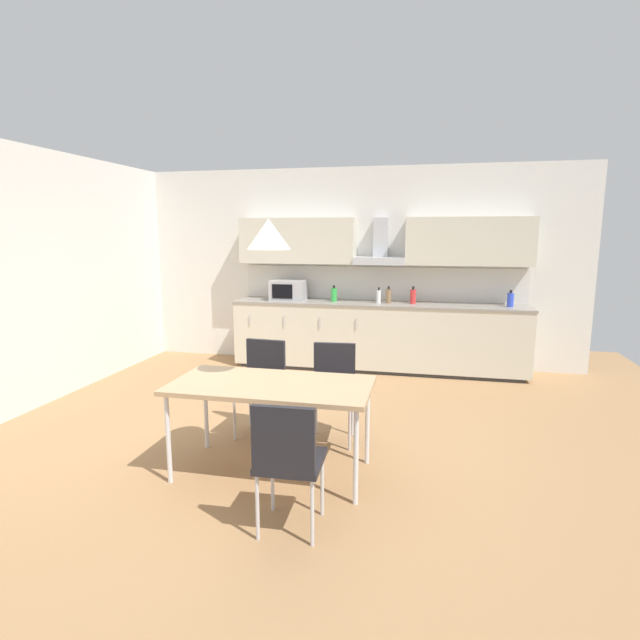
{
  "coord_description": "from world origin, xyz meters",
  "views": [
    {
      "loc": [
        1.27,
        -4.09,
        1.86
      ],
      "look_at": [
        0.22,
        0.7,
        1.0
      ],
      "focal_mm": 28.0,
      "sensor_mm": 36.0,
      "label": 1
    }
  ],
  "objects_px": {
    "microwave": "(288,290)",
    "bottle_brown": "(388,296)",
    "dining_table": "(271,389)",
    "pendant_lamp": "(269,234)",
    "chair_far_right": "(333,382)",
    "chair_near_right": "(287,454)",
    "bottle_blue": "(510,300)",
    "bottle_red": "(413,296)",
    "bottle_green": "(334,295)",
    "bottle_white": "(379,296)",
    "chair_far_left": "(262,377)"
  },
  "relations": [
    {
      "from": "chair_near_right",
      "to": "chair_far_right",
      "type": "relative_size",
      "value": 1.0
    },
    {
      "from": "chair_far_left",
      "to": "pendant_lamp",
      "type": "height_order",
      "value": "pendant_lamp"
    },
    {
      "from": "bottle_blue",
      "to": "bottle_white",
      "type": "bearing_deg",
      "value": -179.23
    },
    {
      "from": "microwave",
      "to": "dining_table",
      "type": "distance_m",
      "value": 3.32
    },
    {
      "from": "bottle_green",
      "to": "dining_table",
      "type": "height_order",
      "value": "bottle_green"
    },
    {
      "from": "bottle_brown",
      "to": "dining_table",
      "type": "xyz_separation_m",
      "value": [
        -0.62,
        -3.19,
        -0.34
      ]
    },
    {
      "from": "bottle_green",
      "to": "pendant_lamp",
      "type": "bearing_deg",
      "value": -87.77
    },
    {
      "from": "bottle_blue",
      "to": "bottle_green",
      "type": "xyz_separation_m",
      "value": [
        -2.3,
        0.01,
        0.0
      ]
    },
    {
      "from": "microwave",
      "to": "bottle_green",
      "type": "xyz_separation_m",
      "value": [
        0.65,
        -0.0,
        -0.05
      ]
    },
    {
      "from": "dining_table",
      "to": "pendant_lamp",
      "type": "relative_size",
      "value": 4.78
    },
    {
      "from": "microwave",
      "to": "pendant_lamp",
      "type": "bearing_deg",
      "value": -76.39
    },
    {
      "from": "bottle_brown",
      "to": "chair_near_right",
      "type": "xyz_separation_m",
      "value": [
        -0.28,
        -3.96,
        -0.49
      ]
    },
    {
      "from": "bottle_blue",
      "to": "chair_far_left",
      "type": "height_order",
      "value": "bottle_blue"
    },
    {
      "from": "chair_near_right",
      "to": "pendant_lamp",
      "type": "relative_size",
      "value": 2.72
    },
    {
      "from": "microwave",
      "to": "bottle_white",
      "type": "xyz_separation_m",
      "value": [
        1.27,
        -0.03,
        -0.05
      ]
    },
    {
      "from": "dining_table",
      "to": "microwave",
      "type": "bearing_deg",
      "value": 103.61
    },
    {
      "from": "bottle_white",
      "to": "bottle_brown",
      "type": "bearing_deg",
      "value": 10.33
    },
    {
      "from": "chair_far_right",
      "to": "pendant_lamp",
      "type": "height_order",
      "value": "pendant_lamp"
    },
    {
      "from": "bottle_white",
      "to": "bottle_red",
      "type": "bearing_deg",
      "value": 6.15
    },
    {
      "from": "microwave",
      "to": "chair_far_left",
      "type": "height_order",
      "value": "microwave"
    },
    {
      "from": "bottle_blue",
      "to": "dining_table",
      "type": "bearing_deg",
      "value": -124.24
    },
    {
      "from": "pendant_lamp",
      "to": "chair_far_left",
      "type": "bearing_deg",
      "value": 113.91
    },
    {
      "from": "bottle_blue",
      "to": "microwave",
      "type": "bearing_deg",
      "value": 179.79
    },
    {
      "from": "pendant_lamp",
      "to": "chair_near_right",
      "type": "bearing_deg",
      "value": -65.55
    },
    {
      "from": "dining_table",
      "to": "pendant_lamp",
      "type": "xyz_separation_m",
      "value": [
        -0.0,
        0.0,
        1.17
      ]
    },
    {
      "from": "bottle_blue",
      "to": "chair_far_right",
      "type": "xyz_separation_m",
      "value": [
        -1.84,
        -2.43,
        -0.49
      ]
    },
    {
      "from": "chair_near_right",
      "to": "pendant_lamp",
      "type": "distance_m",
      "value": 1.56
    },
    {
      "from": "microwave",
      "to": "bottle_brown",
      "type": "height_order",
      "value": "microwave"
    },
    {
      "from": "microwave",
      "to": "bottle_brown",
      "type": "bearing_deg",
      "value": -0.39
    },
    {
      "from": "bottle_green",
      "to": "bottle_white",
      "type": "bearing_deg",
      "value": -2.93
    },
    {
      "from": "bottle_brown",
      "to": "pendant_lamp",
      "type": "height_order",
      "value": "pendant_lamp"
    },
    {
      "from": "chair_near_right",
      "to": "pendant_lamp",
      "type": "bearing_deg",
      "value": 114.45
    },
    {
      "from": "bottle_brown",
      "to": "chair_far_right",
      "type": "xyz_separation_m",
      "value": [
        -0.29,
        -2.43,
        -0.49
      ]
    },
    {
      "from": "bottle_red",
      "to": "chair_far_right",
      "type": "relative_size",
      "value": 0.27
    },
    {
      "from": "bottle_white",
      "to": "chair_far_right",
      "type": "height_order",
      "value": "bottle_white"
    },
    {
      "from": "bottle_brown",
      "to": "pendant_lamp",
      "type": "xyz_separation_m",
      "value": [
        -0.62,
        -3.19,
        0.83
      ]
    },
    {
      "from": "bottle_brown",
      "to": "chair_far_right",
      "type": "relative_size",
      "value": 0.26
    },
    {
      "from": "dining_table",
      "to": "chair_far_right",
      "type": "relative_size",
      "value": 1.76
    },
    {
      "from": "dining_table",
      "to": "chair_far_right",
      "type": "xyz_separation_m",
      "value": [
        0.34,
        0.76,
        -0.15
      ]
    },
    {
      "from": "chair_far_left",
      "to": "pendant_lamp",
      "type": "distance_m",
      "value": 1.56
    },
    {
      "from": "bottle_blue",
      "to": "bottle_brown",
      "type": "xyz_separation_m",
      "value": [
        -1.55,
        0.0,
        0.01
      ]
    },
    {
      "from": "bottle_green",
      "to": "bottle_brown",
      "type": "bearing_deg",
      "value": -0.61
    },
    {
      "from": "bottle_blue",
      "to": "bottle_green",
      "type": "relative_size",
      "value": 0.97
    },
    {
      "from": "bottle_red",
      "to": "pendant_lamp",
      "type": "bearing_deg",
      "value": -106.38
    },
    {
      "from": "bottle_red",
      "to": "pendant_lamp",
      "type": "height_order",
      "value": "pendant_lamp"
    },
    {
      "from": "microwave",
      "to": "bottle_blue",
      "type": "distance_m",
      "value": 2.95
    },
    {
      "from": "chair_near_right",
      "to": "chair_far_left",
      "type": "bearing_deg",
      "value": 114.18
    },
    {
      "from": "microwave",
      "to": "bottle_blue",
      "type": "bearing_deg",
      "value": -0.21
    },
    {
      "from": "dining_table",
      "to": "pendant_lamp",
      "type": "height_order",
      "value": "pendant_lamp"
    },
    {
      "from": "microwave",
      "to": "bottle_blue",
      "type": "height_order",
      "value": "microwave"
    }
  ]
}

